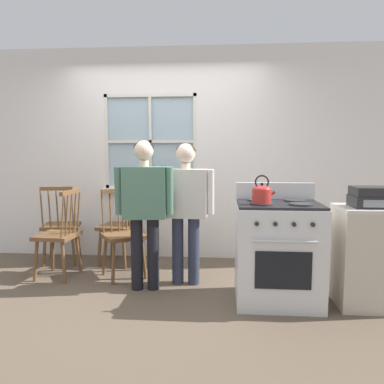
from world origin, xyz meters
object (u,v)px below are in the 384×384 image
object	(u,v)px
person_elderly_left	(144,201)
kettle	(262,193)
chair_near_stove	(61,227)
side_counter	(367,256)
chair_center_cluster	(119,227)
potted_plant	(162,181)
person_teen_center	(186,200)
chair_near_wall	(123,236)
stereo	(372,197)
stove	(278,251)
chair_by_window	(59,236)

from	to	relation	value
person_elderly_left	kettle	xyz separation A→B (m)	(1.11, -0.33, 0.12)
chair_near_stove	side_counter	size ratio (longest dim) A/B	1.08
chair_center_cluster	potted_plant	xyz separation A→B (m)	(0.50, 0.28, 0.55)
person_teen_center	kettle	world-z (taller)	person_teen_center
chair_near_wall	person_elderly_left	size ratio (longest dim) A/B	0.65
person_elderly_left	potted_plant	distance (m)	1.12
chair_center_cluster	person_elderly_left	xyz separation A→B (m)	(0.50, -0.84, 0.44)
chair_near_stove	person_elderly_left	distance (m)	1.54
person_teen_center	stereo	xyz separation A→B (m)	(1.69, -0.44, 0.09)
person_elderly_left	potted_plant	xyz separation A→B (m)	(0.00, 1.11, 0.11)
person_elderly_left	person_teen_center	world-z (taller)	person_elderly_left
person_elderly_left	stereo	xyz separation A→B (m)	(2.08, -0.24, 0.09)
person_elderly_left	potted_plant	bearing A→B (deg)	83.72
person_teen_center	side_counter	xyz separation A→B (m)	(1.69, -0.41, -0.44)
side_counter	chair_near_wall	bearing A→B (deg)	166.27
stove	potted_plant	size ratio (longest dim) A/B	3.30
chair_near_wall	chair_center_cluster	bearing A→B (deg)	77.20
chair_center_cluster	stereo	distance (m)	2.84
chair_near_wall	potted_plant	distance (m)	0.98
chair_near_wall	person_teen_center	world-z (taller)	person_teen_center
chair_near_stove	stove	world-z (taller)	stove
person_elderly_left	chair_near_stove	bearing A→B (deg)	140.33
chair_by_window	chair_near_wall	world-z (taller)	same
chair_center_cluster	person_teen_center	distance (m)	1.18
stove	kettle	world-z (taller)	kettle
chair_by_window	chair_center_cluster	xyz separation A→B (m)	(0.52, 0.55, 0.00)
person_elderly_left	person_teen_center	xyz separation A→B (m)	(0.39, 0.19, -0.01)
chair_near_wall	chair_center_cluster	distance (m)	0.50
chair_near_wall	side_counter	world-z (taller)	chair_near_wall
chair_near_wall	side_counter	size ratio (longest dim) A/B	1.08
chair_near_wall	person_teen_center	bearing A→B (deg)	-46.75
chair_near_wall	person_teen_center	distance (m)	0.85
person_elderly_left	kettle	size ratio (longest dim) A/B	6.05
chair_by_window	kettle	size ratio (longest dim) A/B	3.94
stove	side_counter	size ratio (longest dim) A/B	1.20
person_teen_center	potted_plant	xyz separation A→B (m)	(-0.39, 0.92, 0.12)
chair_by_window	chair_center_cluster	bearing A→B (deg)	141.29
chair_center_cluster	stove	world-z (taller)	stove
chair_near_wall	kettle	xyz separation A→B (m)	(1.44, -0.70, 0.57)
chair_near_stove	person_teen_center	world-z (taller)	person_teen_center
potted_plant	side_counter	xyz separation A→B (m)	(2.08, -1.33, -0.56)
chair_near_stove	chair_center_cluster	bearing A→B (deg)	171.43
person_teen_center	person_elderly_left	bearing A→B (deg)	-150.95
chair_center_cluster	potted_plant	distance (m)	0.79
chair_center_cluster	person_teen_center	xyz separation A→B (m)	(0.89, -0.64, 0.43)
chair_by_window	side_counter	xyz separation A→B (m)	(3.10, -0.51, -0.01)
chair_near_stove	stereo	world-z (taller)	stereo
chair_center_cluster	kettle	bearing A→B (deg)	63.24
person_elderly_left	person_teen_center	bearing A→B (deg)	20.05
chair_near_wall	stove	size ratio (longest dim) A/B	0.90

